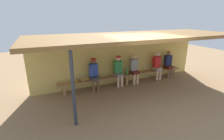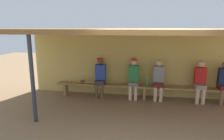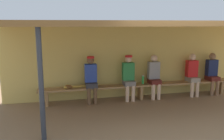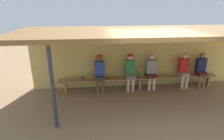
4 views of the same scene
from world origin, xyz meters
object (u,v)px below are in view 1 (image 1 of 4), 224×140
player_near_post (157,65)px  baseball_bat (86,80)px  support_post (73,90)px  player_in_red (169,63)px  player_in_blue (94,73)px  player_leftmost (134,68)px  player_rightmost (118,69)px  baseball_glove_worn (79,80)px  water_bottle_blue (127,72)px  bench (126,76)px

player_near_post → baseball_bat: size_ratio=1.62×
support_post → player_in_red: support_post is taller
player_in_blue → baseball_bat: (-0.37, -0.00, -0.25)m
player_leftmost → player_in_red: bearing=0.0°
player_rightmost → player_in_red: bearing=-0.0°
player_in_blue → support_post: bearing=-120.3°
support_post → player_near_post: bearing=25.3°
player_in_red → baseball_bat: size_ratio=1.62×
player_leftmost → baseball_bat: bearing=-179.9°
player_leftmost → player_in_red: size_ratio=1.00×
player_leftmost → player_rightmost: bearing=180.0°
player_near_post → baseball_glove_worn: 3.87m
player_in_red → baseball_glove_worn: player_in_red is taller
baseball_bat → player_in_red: bearing=-3.2°
player_near_post → water_bottle_blue: size_ratio=5.14×
player_in_blue → player_in_red: player_in_blue is taller
player_in_blue → water_bottle_blue: (1.59, 0.02, -0.16)m
support_post → bench: support_post is taller
support_post → baseball_bat: size_ratio=2.68×
player_in_blue → player_in_red: 3.93m
support_post → water_bottle_blue: bearing=37.0°
bench → baseball_bat: size_ratio=7.30×
bench → support_post: bearing=-142.4°
baseball_bat → support_post: bearing=-115.6°
support_post → water_bottle_blue: 3.57m
player_in_red → player_rightmost: bearing=180.0°
bench → player_in_blue: 1.54m
player_in_red → water_bottle_blue: 2.35m
water_bottle_blue → baseball_bat: water_bottle_blue is taller
bench → player_near_post: 1.76m
support_post → player_rightmost: support_post is taller
player_in_blue → water_bottle_blue: player_in_blue is taller
player_leftmost → water_bottle_blue: bearing=176.2°
player_rightmost → player_near_post: size_ratio=1.01×
player_leftmost → baseball_glove_worn: size_ratio=5.56×
player_near_post → baseball_bat: bearing=-180.0°
bench → baseball_bat: (-1.87, -0.00, 0.11)m
player_in_red → baseball_bat: (-4.30, -0.00, -0.24)m
player_leftmost → water_bottle_blue: (-0.35, 0.02, -0.15)m
support_post → player_leftmost: support_post is taller
player_rightmost → player_in_red: (2.81, -0.00, -0.02)m
support_post → baseball_glove_worn: 2.27m
player_rightmost → water_bottle_blue: player_rightmost is taller
player_rightmost → player_in_blue: (-1.13, 0.00, 0.00)m
player_rightmost → player_in_red: 2.81m
player_leftmost → baseball_glove_worn: (-2.57, 0.01, -0.22)m
player_leftmost → player_in_red: 2.00m
bench → baseball_glove_worn: baseball_glove_worn is taller
baseball_glove_worn → bench: bearing=-138.8°
player_in_red → baseball_bat: player_in_red is taller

